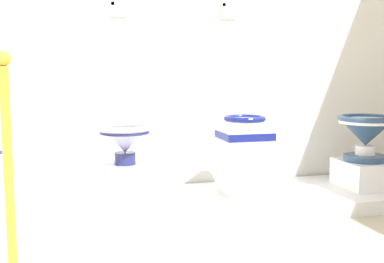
% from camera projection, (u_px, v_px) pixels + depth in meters
% --- Properties ---
extents(wall_back, '(4.31, 0.06, 2.84)m').
position_uv_depth(wall_back, '(170.00, 3.00, 3.45)').
color(wall_back, silver).
rests_on(wall_back, ground_plane).
extents(display_platform, '(3.48, 0.80, 0.10)m').
position_uv_depth(display_platform, '(186.00, 205.00, 3.19)').
color(display_platform, white).
rests_on(display_platform, ground_plane).
extents(plinth_block_central_ornate, '(0.28, 0.39, 0.22)m').
position_uv_depth(plinth_block_central_ornate, '(126.00, 188.00, 3.02)').
color(plinth_block_central_ornate, white).
rests_on(plinth_block_central_ornate, display_platform).
extents(antique_toilet_central_ornate, '(0.33, 0.33, 0.29)m').
position_uv_depth(antique_toilet_central_ornate, '(125.00, 141.00, 2.98)').
color(antique_toilet_central_ornate, '#A2A5D6').
rests_on(antique_toilet_central_ornate, plinth_block_central_ornate).
extents(plinth_block_slender_white, '(0.28, 0.40, 0.04)m').
position_uv_depth(plinth_block_slender_white, '(244.00, 190.00, 3.32)').
color(plinth_block_slender_white, white).
rests_on(plinth_block_slender_white, display_platform).
extents(antique_toilet_slender_white, '(0.33, 0.30, 0.49)m').
position_uv_depth(antique_toilet_slender_white, '(244.00, 150.00, 3.28)').
color(antique_toilet_slender_white, white).
rests_on(antique_toilet_slender_white, plinth_block_slender_white).
extents(plinth_block_leftmost, '(0.33, 0.37, 0.19)m').
position_uv_depth(plinth_block_leftmost, '(364.00, 174.00, 3.48)').
color(plinth_block_leftmost, white).
rests_on(plinth_block_leftmost, display_platform).
extents(antique_toilet_leftmost, '(0.40, 0.40, 0.33)m').
position_uv_depth(antique_toilet_leftmost, '(366.00, 132.00, 3.44)').
color(antique_toilet_leftmost, navy).
rests_on(antique_toilet_leftmost, plinth_block_leftmost).
extents(info_placard_second, '(0.12, 0.01, 0.11)m').
position_uv_depth(info_placard_second, '(118.00, 8.00, 3.32)').
color(info_placard_second, white).
extents(info_placard_third, '(0.12, 0.01, 0.13)m').
position_uv_depth(info_placard_third, '(229.00, 10.00, 3.53)').
color(info_placard_third, white).
extents(stanchion_post_near_left, '(0.25, 0.25, 1.02)m').
position_uv_depth(stanchion_post_near_left, '(11.00, 220.00, 2.01)').
color(stanchion_post_near_left, gold).
rests_on(stanchion_post_near_left, ground_plane).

